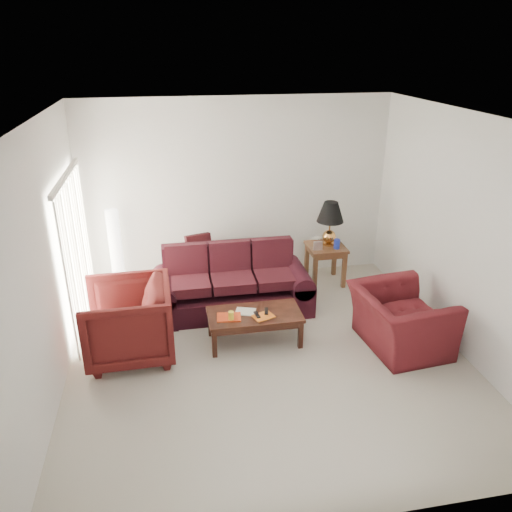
{
  "coord_description": "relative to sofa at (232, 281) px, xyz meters",
  "views": [
    {
      "loc": [
        -1.14,
        -5.3,
        3.76
      ],
      "look_at": [
        0.0,
        0.85,
        1.05
      ],
      "focal_mm": 35.0,
      "sensor_mm": 36.0,
      "label": 1
    }
  ],
  "objects": [
    {
      "name": "floor",
      "position": [
        0.28,
        -1.28,
        -0.48
      ],
      "size": [
        5.0,
        5.0,
        0.0
      ],
      "primitive_type": "plane",
      "color": "#BAB39F",
      "rests_on": "ground"
    },
    {
      "name": "blinds",
      "position": [
        -2.14,
        0.02,
        0.6
      ],
      "size": [
        0.1,
        2.0,
        2.16
      ],
      "primitive_type": "cube",
      "color": "silver",
      "rests_on": "ground"
    },
    {
      "name": "sofa",
      "position": [
        0.0,
        0.0,
        0.0
      ],
      "size": [
        2.34,
        1.02,
        0.96
      ],
      "primitive_type": null,
      "rotation": [
        0.0,
        0.0,
        0.0
      ],
      "color": "black",
      "rests_on": "ground"
    },
    {
      "name": "throw_pillow",
      "position": [
        -0.41,
        0.82,
        0.25
      ],
      "size": [
        0.45,
        0.3,
        0.42
      ],
      "primitive_type": "cube",
      "rotation": [
        -0.21,
        0.0,
        0.28
      ],
      "color": "black",
      "rests_on": "sofa"
    },
    {
      "name": "end_table",
      "position": [
        1.66,
        0.66,
        -0.15
      ],
      "size": [
        0.66,
        0.66,
        0.66
      ],
      "primitive_type": null,
      "rotation": [
        0.0,
        0.0,
        -0.1
      ],
      "color": "#4F381B",
      "rests_on": "ground"
    },
    {
      "name": "table_lamp",
      "position": [
        1.72,
        0.71,
        0.55
      ],
      "size": [
        0.57,
        0.57,
        0.73
      ],
      "primitive_type": null,
      "rotation": [
        0.0,
        0.0,
        -0.4
      ],
      "color": "#C1813C",
      "rests_on": "end_table"
    },
    {
      "name": "clock",
      "position": [
        1.48,
        0.53,
        0.25
      ],
      "size": [
        0.14,
        0.06,
        0.14
      ],
      "primitive_type": "cube",
      "rotation": [
        0.0,
        0.0,
        -0.04
      ],
      "color": "white",
      "rests_on": "end_table"
    },
    {
      "name": "blue_canister",
      "position": [
        1.79,
        0.52,
        0.26
      ],
      "size": [
        0.11,
        0.11,
        0.16
      ],
      "primitive_type": "cylinder",
      "rotation": [
        0.0,
        0.0,
        -0.16
      ],
      "color": "#18299E",
      "rests_on": "end_table"
    },
    {
      "name": "picture_frame",
      "position": [
        1.56,
        0.82,
        0.27
      ],
      "size": [
        0.22,
        0.23,
        0.06
      ],
      "primitive_type": "cube",
      "rotation": [
        1.36,
        0.0,
        0.63
      ],
      "color": "#B6B7BA",
      "rests_on": "end_table"
    },
    {
      "name": "floor_lamp",
      "position": [
        -1.71,
        0.92,
        0.23
      ],
      "size": [
        0.23,
        0.23,
        1.41
      ],
      "primitive_type": null,
      "rotation": [
        0.0,
        0.0,
        0.01
      ],
      "color": "white",
      "rests_on": "ground"
    },
    {
      "name": "armchair_left",
      "position": [
        -1.45,
        -0.93,
        0.02
      ],
      "size": [
        1.11,
        1.08,
        0.99
      ],
      "primitive_type": "imported",
      "rotation": [
        0.0,
        0.0,
        -1.55
      ],
      "color": "#461110",
      "rests_on": "ground"
    },
    {
      "name": "armchair_right",
      "position": [
        2.04,
        -1.36,
        -0.08
      ],
      "size": [
        1.17,
        1.31,
        0.79
      ],
      "primitive_type": "imported",
      "rotation": [
        0.0,
        0.0,
        1.67
      ],
      "color": "#481015",
      "rests_on": "ground"
    },
    {
      "name": "coffee_table",
      "position": [
        0.18,
        -0.91,
        -0.26
      ],
      "size": [
        1.34,
        0.85,
        0.43
      ],
      "primitive_type": null,
      "rotation": [
        0.0,
        0.0,
        0.2
      ],
      "color": "black",
      "rests_on": "ground"
    },
    {
      "name": "magazine_red",
      "position": [
        -0.17,
        -0.97,
        -0.03
      ],
      "size": [
        0.34,
        0.27,
        0.02
      ],
      "primitive_type": "cube",
      "rotation": [
        0.0,
        0.0,
        -0.12
      ],
      "color": "#B63312",
      "rests_on": "coffee_table"
    },
    {
      "name": "magazine_white",
      "position": [
        0.06,
        -0.86,
        -0.04
      ],
      "size": [
        0.31,
        0.27,
        0.01
      ],
      "primitive_type": "cube",
      "rotation": [
        0.0,
        0.0,
        -0.33
      ],
      "color": "beige",
      "rests_on": "coffee_table"
    },
    {
      "name": "magazine_orange",
      "position": [
        0.27,
        -1.02,
        -0.04
      ],
      "size": [
        0.31,
        0.28,
        0.01
      ],
      "primitive_type": "cube",
      "rotation": [
        0.0,
        0.0,
        0.36
      ],
      "color": "orange",
      "rests_on": "coffee_table"
    },
    {
      "name": "remote_a",
      "position": [
        0.19,
        -1.0,
        -0.02
      ],
      "size": [
        0.07,
        0.17,
        0.02
      ],
      "primitive_type": "cube",
      "rotation": [
        0.0,
        0.0,
        0.14
      ],
      "color": "black",
      "rests_on": "coffee_table"
    },
    {
      "name": "remote_b",
      "position": [
        0.33,
        -0.93,
        -0.02
      ],
      "size": [
        0.08,
        0.17,
        0.02
      ],
      "primitive_type": "cube",
      "rotation": [
        0.0,
        0.0,
        -0.19
      ],
      "color": "black",
      "rests_on": "coffee_table"
    },
    {
      "name": "yellow_glass",
      "position": [
        -0.15,
        -1.04,
        0.02
      ],
      "size": [
        0.08,
        0.08,
        0.12
      ],
      "primitive_type": "cylinder",
      "rotation": [
        0.0,
        0.0,
        0.15
      ],
      "color": "gold",
      "rests_on": "coffee_table"
    }
  ]
}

